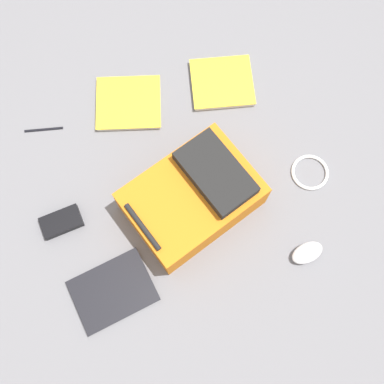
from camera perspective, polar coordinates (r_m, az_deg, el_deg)
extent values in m
plane|color=slate|center=(1.58, -0.38, 0.28)|extent=(3.33, 3.33, 0.00)
cube|color=orange|center=(1.50, -0.01, -0.80)|extent=(0.40, 0.47, 0.14)
cube|color=black|center=(1.43, 2.90, 2.36)|extent=(0.28, 0.22, 0.04)
cylinder|color=black|center=(1.40, -6.08, -4.27)|extent=(0.17, 0.07, 0.02)
cube|color=silver|center=(1.53, -9.65, -11.89)|extent=(0.21, 0.26, 0.01)
cube|color=black|center=(1.52, -9.70, -11.87)|extent=(0.22, 0.27, 0.00)
cube|color=silver|center=(1.74, 3.71, 13.19)|extent=(0.24, 0.26, 0.02)
cube|color=yellow|center=(1.73, 3.73, 13.38)|extent=(0.25, 0.26, 0.00)
cube|color=silver|center=(1.71, -7.78, 10.72)|extent=(0.26, 0.27, 0.02)
cube|color=yellow|center=(1.71, -7.82, 10.88)|extent=(0.27, 0.28, 0.00)
ellipsoid|color=silver|center=(1.56, 13.95, -7.25)|extent=(0.08, 0.11, 0.04)
torus|color=silver|center=(1.65, 14.27, 2.36)|extent=(0.13, 0.13, 0.01)
cube|color=black|center=(1.60, -15.73, -3.56)|extent=(0.08, 0.14, 0.03)
cylinder|color=black|center=(1.74, -17.76, 7.36)|extent=(0.04, 0.13, 0.01)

